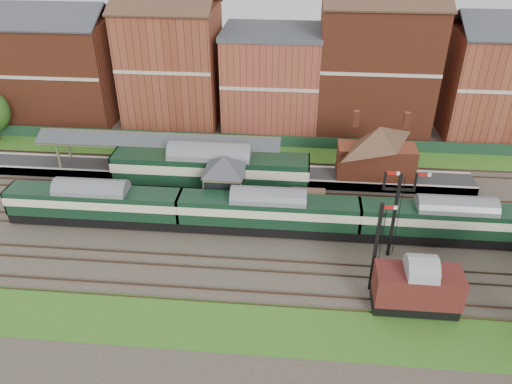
# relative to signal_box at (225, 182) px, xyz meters

# --- Properties ---
(ground) EXTENTS (160.00, 160.00, 0.00)m
(ground) POSITION_rel_signal_box_xyz_m (3.00, -3.25, -3.19)
(ground) COLOR #473D33
(ground) RESTS_ON ground
(grass_back) EXTENTS (90.00, 4.50, 0.06)m
(grass_back) POSITION_rel_signal_box_xyz_m (3.00, 12.75, -3.16)
(grass_back) COLOR #2D6619
(grass_back) RESTS_ON ground
(grass_front) EXTENTS (90.00, 5.00, 0.06)m
(grass_front) POSITION_rel_signal_box_xyz_m (3.00, -15.25, -3.16)
(grass_front) COLOR #2D6619
(grass_front) RESTS_ON ground
(fence) EXTENTS (90.00, 0.12, 1.50)m
(fence) POSITION_rel_signal_box_xyz_m (3.00, 14.75, -2.44)
(fence) COLOR #193823
(fence) RESTS_ON ground
(platform) EXTENTS (55.00, 3.40, 1.00)m
(platform) POSITION_rel_signal_box_xyz_m (-2.00, 6.50, -2.69)
(platform) COLOR #2D2D2D
(platform) RESTS_ON ground
(signal_box) EXTENTS (5.40, 5.40, 6.00)m
(signal_box) POSITION_rel_signal_box_xyz_m (0.00, 0.00, 0.00)
(signal_box) COLOR #596E4E
(signal_box) RESTS_ON ground
(brick_hut) EXTENTS (3.20, 2.64, 2.94)m
(brick_hut) POSITION_rel_signal_box_xyz_m (8.00, 0.00, -2.00)
(brick_hut) COLOR brown
(brick_hut) RESTS_ON ground
(station_building) EXTENTS (8.10, 8.10, 5.90)m
(station_building) POSITION_rel_signal_box_xyz_m (15.00, 6.50, 0.76)
(station_building) COLOR brown
(station_building) RESTS_ON platform
(canopy) EXTENTS (26.00, 3.89, 4.08)m
(canopy) POSITION_rel_signal_box_xyz_m (-8.00, 6.50, 1.39)
(canopy) COLOR brown
(canopy) RESTS_ON platform
(semaphore_bracket) EXTENTS (3.60, 0.25, 8.18)m
(semaphore_bracket) POSITION_rel_signal_box_xyz_m (15.04, -5.75, 1.44)
(semaphore_bracket) COLOR black
(semaphore_bracket) RESTS_ON ground
(semaphore_siding) EXTENTS (1.23, 0.25, 8.00)m
(semaphore_siding) POSITION_rel_signal_box_xyz_m (13.02, -10.25, 0.96)
(semaphore_siding) COLOR black
(semaphore_siding) RESTS_ON ground
(town_backdrop) EXTENTS (69.00, 10.00, 16.00)m
(town_backdrop) POSITION_rel_signal_box_xyz_m (2.82, 21.75, 3.81)
(town_backdrop) COLOR brown
(town_backdrop) RESTS_ON ground
(dmu_train) EXTENTS (48.79, 2.57, 3.75)m
(dmu_train) POSITION_rel_signal_box_xyz_m (4.41, -3.25, -0.98)
(dmu_train) COLOR black
(dmu_train) RESTS_ON ground
(platform_railcar) EXTENTS (20.02, 3.15, 4.61)m
(platform_railcar) POSITION_rel_signal_box_xyz_m (-1.94, 3.25, -0.51)
(platform_railcar) COLOR black
(platform_railcar) RESTS_ON ground
(goods_van_a) EXTENTS (6.22, 2.69, 3.77)m
(goods_van_a) POSITION_rel_signal_box_xyz_m (16.01, -12.25, -1.05)
(goods_van_a) COLOR black
(goods_van_a) RESTS_ON ground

